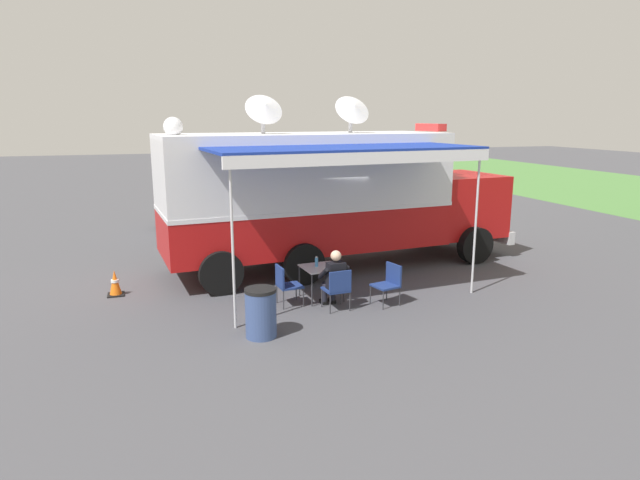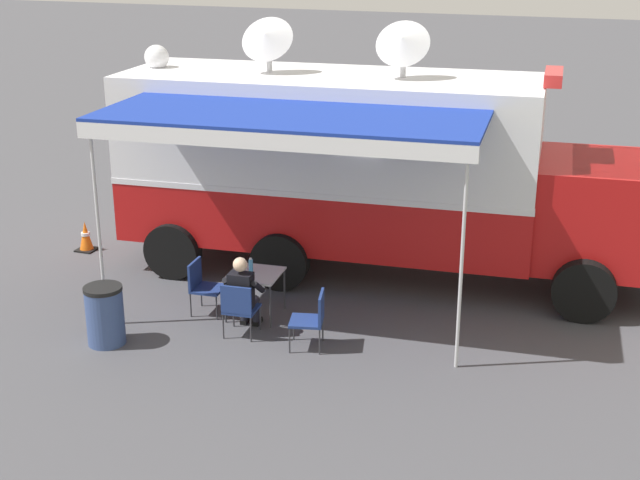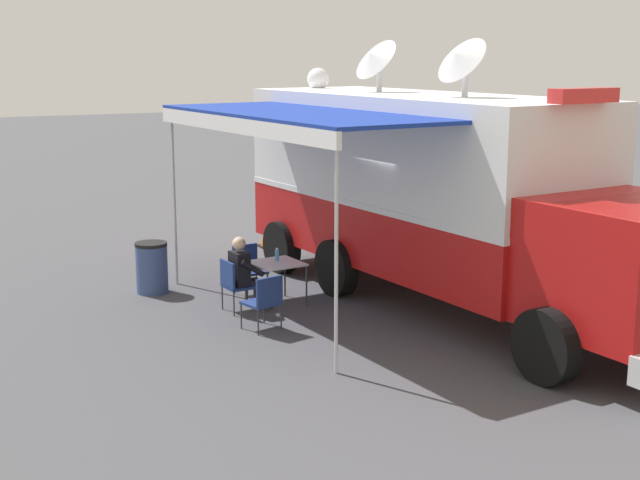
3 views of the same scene
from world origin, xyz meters
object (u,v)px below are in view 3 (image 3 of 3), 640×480
Objects in this scene: water_bottle at (277,255)px; seated_responder at (244,272)px; folding_chair_at_table at (234,282)px; trash_bin at (152,267)px; folding_chair_spare_by_truck at (265,298)px; traffic_cone at (266,234)px; car_behind_truck at (557,202)px; command_truck at (440,190)px; folding_table at (276,266)px; folding_chair_beside_table at (248,265)px.

seated_responder reaches higher than water_bottle.
folding_chair_at_table is at bearing 12.18° from water_bottle.
folding_chair_spare_by_truck is at bearing 107.22° from trash_bin.
seated_responder reaches higher than traffic_cone.
car_behind_truck is (-6.22, 2.28, 0.60)m from traffic_cone.
command_truck is 3.02m from folding_table.
folding_chair_at_table is at bearing 4.83° from seated_responder.
folding_table is at bearing -173.37° from folding_chair_at_table.
folding_table is at bearing -24.17° from command_truck.
car_behind_truck is at bearing -159.27° from folding_chair_spare_by_truck.
folding_chair_beside_table is 1.04m from seated_responder.
command_truck is 2.23× the size of car_behind_truck.
car_behind_truck is at bearing -166.21° from seated_responder.
water_bottle is at bearing -120.94° from folding_chair_spare_by_truck.
folding_chair_beside_table is 2.19m from folding_chair_spare_by_truck.
folding_chair_spare_by_truck is at bearing 59.07° from folding_table.
folding_table is 0.19m from water_bottle.
folding_chair_at_table and folding_chair_beside_table have the same top height.
seated_responder is 2.16× the size of traffic_cone.
folding_chair_beside_table is at bearing 8.19° from car_behind_truck.
folding_chair_spare_by_truck is 3.09m from trash_bin.
folding_table is 4.62m from traffic_cone.
water_bottle is (2.44, -1.21, -1.11)m from command_truck.
folding_chair_beside_table reaches higher than traffic_cone.
folding_chair_at_table is at bearing -17.32° from command_truck.
seated_responder is at bearing 7.18° from folding_table.
seated_responder is (0.44, 0.93, 0.14)m from folding_chair_beside_table.
car_behind_truck is (-8.06, -1.16, 0.37)m from folding_chair_beside_table.
traffic_cone is (-3.33, -2.60, -0.18)m from trash_bin.
folding_chair_beside_table is 0.96× the size of trash_bin.
command_truck is at bearing 155.83° from folding_table.
folding_table is at bearing 68.81° from traffic_cone.
car_behind_truck reaches higher than folding_chair_beside_table.
command_truck reaches higher than car_behind_truck.
folding_chair_beside_table is at bearing 150.74° from trash_bin.
command_truck reaches higher than trash_bin.
car_behind_truck is (-8.50, -2.09, 0.23)m from seated_responder.
water_bottle is 0.71m from seated_responder.
seated_responder is at bearing -96.96° from folding_chair_spare_by_truck.
folding_table is at bearing 134.67° from trash_bin.
trash_bin reaches higher than traffic_cone.
trash_bin is at bearing -42.80° from water_bottle.
folding_chair_beside_table is at bearing -115.45° from seated_responder.
trash_bin is 0.21× the size of car_behind_truck.
seated_responder is (-0.14, -1.18, 0.14)m from folding_chair_spare_by_truck.
folding_table is 0.99× the size of folding_chair_spare_by_truck.
traffic_cone is at bearing -20.15° from car_behind_truck.
car_behind_truck reaches higher than folding_chair_spare_by_truck.
folding_chair_spare_by_truck is (0.76, 1.26, -0.16)m from folding_table.
water_bottle is 4.53m from traffic_cone.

